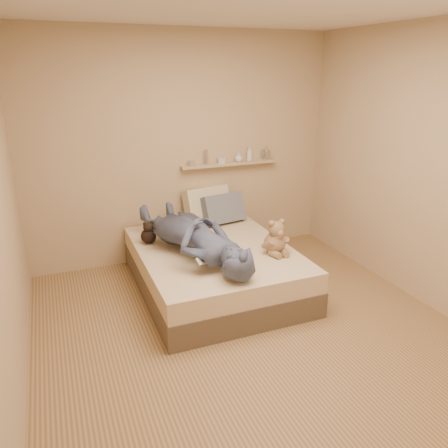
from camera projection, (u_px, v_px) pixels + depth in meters
name	position (u px, v px, depth m)	size (l,w,h in m)	color
room	(256.00, 189.00, 3.35)	(3.80, 3.80, 3.80)	#9E7B51
bed	(214.00, 268.00, 4.52)	(1.50, 1.90, 0.45)	brown
game_console	(205.00, 259.00, 3.81)	(0.18, 0.12, 0.06)	#B1B3B8
teddy_bear	(276.00, 240.00, 4.26)	(0.29, 0.28, 0.36)	#9D7256
dark_plush	(148.00, 234.00, 4.52)	(0.16, 0.16, 0.25)	black
pillow_cream	(207.00, 204.00, 5.19)	(0.55, 0.16, 0.40)	beige
pillow_grey	(223.00, 209.00, 5.13)	(0.50, 0.14, 0.34)	slate
person	(194.00, 235.00, 4.22)	(0.62, 1.69, 0.40)	#4A5674
wall_shelf	(229.00, 164.00, 5.22)	(1.20, 0.12, 0.03)	tan
shelf_bottles	(241.00, 156.00, 5.24)	(1.04, 0.10, 0.18)	#9F9588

